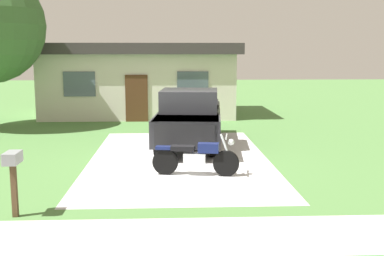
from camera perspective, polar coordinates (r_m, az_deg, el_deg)
The scene contains 7 objects.
ground_plane at distance 14.11m, azimuth -1.53°, elevation -3.68°, with size 80.00×80.00×0.00m, color #4E7B3E.
driveway_pad at distance 14.11m, azimuth -1.53°, elevation -3.67°, with size 5.17×8.97×0.01m, color silver.
sidewalk_strip at distance 8.36m, azimuth -0.67°, elevation -12.77°, with size 36.00×1.80×0.01m, color silver.
motorcycle at distance 12.14m, azimuth 0.51°, elevation -3.50°, with size 2.20×0.72×1.09m.
pickup_truck at distance 16.07m, azimuth -0.23°, elevation 1.34°, with size 2.53×5.78×1.90m.
mailbox at distance 9.62m, azimuth -20.57°, elevation -4.34°, with size 0.26×0.48×1.26m.
neighbor_house at distance 24.05m, azimuth -6.24°, elevation 5.86°, with size 9.60×5.60×3.50m.
Camera 1 is at (-0.27, -13.76, 3.11)m, focal length 44.76 mm.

